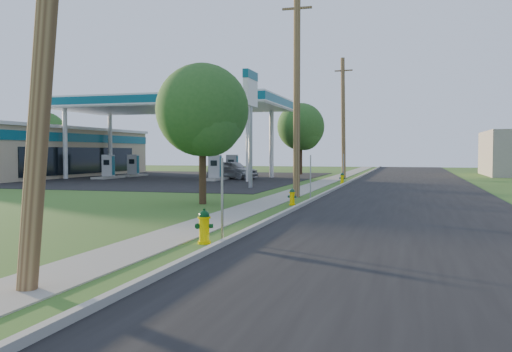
# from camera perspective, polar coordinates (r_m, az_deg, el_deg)

# --- Properties ---
(ground_plane) EXTENTS (140.00, 140.00, 0.00)m
(ground_plane) POSITION_cam_1_polar(r_m,az_deg,el_deg) (9.43, -13.77, -10.66)
(ground_plane) COLOR #37551F
(ground_plane) RESTS_ON ground
(road) EXTENTS (8.00, 120.00, 0.02)m
(road) POSITION_cam_1_polar(r_m,az_deg,el_deg) (18.09, 15.69, -4.31)
(road) COLOR black
(road) RESTS_ON ground
(curb) EXTENTS (0.15, 120.00, 0.15)m
(curb) POSITION_cam_1_polar(r_m,az_deg,el_deg) (18.53, 3.20, -3.85)
(curb) COLOR #9D9A90
(curb) RESTS_ON ground
(sidewalk) EXTENTS (1.50, 120.00, 0.03)m
(sidewalk) POSITION_cam_1_polar(r_m,az_deg,el_deg) (19.00, -1.96, -3.87)
(sidewalk) COLOR gray
(sidewalk) RESTS_ON ground
(forecourt) EXTENTS (26.00, 28.00, 0.02)m
(forecourt) POSITION_cam_1_polar(r_m,az_deg,el_deg) (45.00, -11.23, -0.19)
(forecourt) COLOR black
(forecourt) RESTS_ON ground
(utility_pole_mid) EXTENTS (1.40, 0.32, 9.80)m
(utility_pole_mid) POSITION_cam_1_polar(r_m,az_deg,el_deg) (25.65, 4.31, 8.85)
(utility_pole_mid) COLOR brown
(utility_pole_mid) RESTS_ON ground
(utility_pole_far) EXTENTS (1.40, 0.32, 9.50)m
(utility_pole_far) POSITION_cam_1_polar(r_m,az_deg,el_deg) (43.35, 9.17, 6.06)
(utility_pole_far) COLOR brown
(utility_pole_far) RESTS_ON ground
(sign_post_near) EXTENTS (0.05, 0.04, 2.00)m
(sign_post_near) POSITION_cam_1_polar(r_m,az_deg,el_deg) (12.96, -3.58, -2.51)
(sign_post_near) COLOR gray
(sign_post_near) RESTS_ON ground
(sign_post_mid) EXTENTS (0.05, 0.04, 2.00)m
(sign_post_mid) POSITION_cam_1_polar(r_m,az_deg,el_deg) (24.37, 5.76, -0.13)
(sign_post_mid) COLOR gray
(sign_post_mid) RESTS_ON ground
(sign_post_far) EXTENTS (0.05, 0.04, 2.00)m
(sign_post_far) POSITION_cam_1_polar(r_m,az_deg,el_deg) (36.44, 9.18, 0.74)
(sign_post_far) COLOR gray
(sign_post_far) RESTS_ON ground
(gas_canopy) EXTENTS (18.18, 9.18, 6.40)m
(gas_canopy) POSITION_cam_1_polar(r_m,az_deg,el_deg) (44.23, -8.97, 7.41)
(gas_canopy) COLOR silver
(gas_canopy) RESTS_ON ground
(fuel_pump_nw) EXTENTS (1.20, 3.20, 1.90)m
(fuel_pump_nw) POSITION_cam_1_polar(r_m,az_deg,el_deg) (44.45, -15.28, 0.65)
(fuel_pump_nw) COLOR #9D9A90
(fuel_pump_nw) RESTS_ON ground
(fuel_pump_ne) EXTENTS (1.20, 3.20, 1.90)m
(fuel_pump_ne) POSITION_cam_1_polar(r_m,az_deg,el_deg) (40.51, -4.34, 0.56)
(fuel_pump_ne) COLOR #9D9A90
(fuel_pump_ne) RESTS_ON ground
(fuel_pump_sw) EXTENTS (1.20, 3.20, 1.90)m
(fuel_pump_sw) POSITION_cam_1_polar(r_m,az_deg,el_deg) (47.91, -12.80, 0.81)
(fuel_pump_sw) COLOR #9D9A90
(fuel_pump_sw) RESTS_ON ground
(fuel_pump_se) EXTENTS (1.20, 3.20, 1.90)m
(fuel_pump_se) POSITION_cam_1_polar(r_m,az_deg,el_deg) (44.28, -2.54, 0.73)
(fuel_pump_se) COLOR #9D9A90
(fuel_pump_se) RESTS_ON ground
(convenience_store) EXTENTS (10.40, 22.40, 4.25)m
(convenience_store) POSITION_cam_1_polar(r_m,az_deg,el_deg) (50.92, -22.32, 2.37)
(convenience_store) COLOR tan
(convenience_store) RESTS_ON ground
(price_pylon) EXTENTS (0.34, 2.04, 6.85)m
(price_pylon) POSITION_cam_1_polar(r_m,az_deg,el_deg) (31.95, -0.59, 8.48)
(price_pylon) COLOR gray
(price_pylon) RESTS_ON ground
(tree_verge) EXTENTS (3.79, 3.79, 5.74)m
(tree_verge) POSITION_cam_1_polar(r_m,az_deg,el_deg) (22.19, -5.51, 6.56)
(tree_verge) COLOR #342618
(tree_verge) RESTS_ON ground
(tree_lot) EXTENTS (4.42, 4.42, 6.69)m
(tree_lot) POSITION_cam_1_polar(r_m,az_deg,el_deg) (50.85, 4.84, 5.01)
(tree_lot) COLOR #342618
(tree_lot) RESTS_ON ground
(tree_back) EXTENTS (4.20, 4.20, 6.37)m
(tree_back) POSITION_cam_1_polar(r_m,az_deg,el_deg) (62.20, -21.23, 4.20)
(tree_back) COLOR #342618
(tree_back) RESTS_ON ground
(hydrant_near) EXTENTS (0.43, 0.38, 0.82)m
(hydrant_near) POSITION_cam_1_polar(r_m,az_deg,el_deg) (12.71, -5.48, -5.33)
(hydrant_near) COLOR #E9CA00
(hydrant_near) RESTS_ON ground
(hydrant_mid) EXTENTS (0.36, 0.32, 0.69)m
(hydrant_mid) POSITION_cam_1_polar(r_m,az_deg,el_deg) (21.73, 3.83, -2.21)
(hydrant_mid) COLOR #FFCC00
(hydrant_mid) RESTS_ON ground
(hydrant_far) EXTENTS (0.40, 0.35, 0.76)m
(hydrant_far) POSITION_cam_1_polar(r_m,az_deg,el_deg) (36.37, 9.06, -0.25)
(hydrant_far) COLOR #EED400
(hydrant_far) RESTS_ON ground
(car_silver) EXTENTS (4.63, 3.32, 1.47)m
(car_silver) POSITION_cam_1_polar(r_m,az_deg,el_deg) (42.41, -2.49, 0.67)
(car_silver) COLOR #AAACB1
(car_silver) RESTS_ON ground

